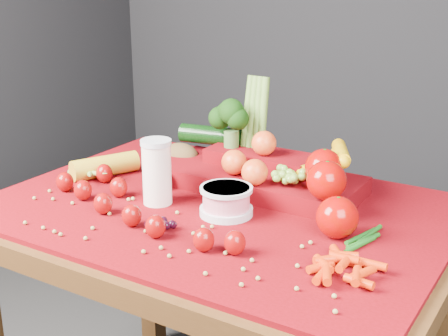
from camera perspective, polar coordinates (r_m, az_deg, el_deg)
The scene contains 12 objects.
table at distance 1.51m, azimuth -0.40°, elevation -7.21°, with size 1.10×0.80×0.75m.
red_cloth at distance 1.47m, azimuth -0.41°, elevation -3.68°, with size 1.05×0.75×0.01m, color #6E030C.
milk_glass at distance 1.47m, azimuth -6.17°, elevation -0.14°, with size 0.07×0.07×0.16m.
yogurt_bowl at distance 1.41m, azimuth 0.21°, elevation -2.93°, with size 0.12×0.12×0.07m.
strawberry_scatter at distance 1.44m, azimuth -8.36°, elevation -2.98°, with size 0.58×0.28×0.05m.
dark_grape_cluster at distance 1.35m, azimuth -5.86°, elevation -5.04°, with size 0.06×0.05×0.03m, color black, non-canonical shape.
soybean_scatter at distance 1.32m, azimuth -5.04°, elevation -6.06°, with size 0.84×0.24×0.01m, color #AB9849, non-canonical shape.
corn_ear at distance 1.67m, azimuth -11.74°, elevation -0.29°, with size 0.24×0.26×0.06m.
potato at distance 1.72m, azimuth -3.97°, elevation 1.09°, with size 0.11×0.08×0.07m, color brown.
baby_carrot_pile at distance 1.18m, azimuth 10.77°, elevation -8.86°, with size 0.17×0.17×0.03m, color red, non-canonical shape.
green_bean_pile at distance 1.33m, azimuth 12.02°, elevation -6.22°, with size 0.14×0.12×0.01m, color #155A14, non-canonical shape.
produce_mound at distance 1.55m, azimuth 4.23°, elevation -0.03°, with size 0.61×0.36×0.27m.
Camera 1 is at (0.72, -1.16, 1.32)m, focal length 50.00 mm.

